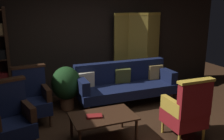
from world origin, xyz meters
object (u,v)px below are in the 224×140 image
at_px(coffee_table, 103,118).
at_px(armchair_wing_left, 11,118).
at_px(armchair_gilt_accent, 187,110).
at_px(potted_plant, 66,85).
at_px(armchair_wing_right, 32,97).
at_px(book_red_leather, 94,116).
at_px(velvet_couch, 124,82).
at_px(folding_screen, 138,51).

bearing_deg(coffee_table, armchair_wing_left, 167.80).
bearing_deg(armchair_wing_left, armchair_gilt_accent, -16.08).
bearing_deg(potted_plant, armchair_gilt_accent, -51.58).
xyz_separation_m(armchair_wing_right, potted_plant, (0.71, 0.41, 0.02)).
xyz_separation_m(armchair_wing_left, book_red_leather, (1.19, -0.30, -0.05)).
height_order(velvet_couch, coffee_table, velvet_couch).
relative_size(folding_screen, velvet_couch, 0.90).
height_order(coffee_table, armchair_gilt_accent, armchair_gilt_accent).
bearing_deg(armchair_wing_right, armchair_wing_left, -115.85).
relative_size(folding_screen, armchair_wing_left, 1.83).
bearing_deg(armchair_wing_right, potted_plant, 30.31).
distance_m(velvet_couch, coffee_table, 1.64).
bearing_deg(folding_screen, armchair_gilt_accent, -99.36).
distance_m(velvet_couch, potted_plant, 1.25).
relative_size(armchair_gilt_accent, potted_plant, 1.17).
bearing_deg(armchair_wing_right, book_red_leather, -51.52).
distance_m(folding_screen, armchair_wing_left, 3.50).
height_order(velvet_couch, armchair_gilt_accent, armchair_gilt_accent).
distance_m(velvet_couch, armchair_wing_left, 2.53).
bearing_deg(book_red_leather, coffee_table, 3.18).
xyz_separation_m(velvet_couch, armchair_wing_right, (-1.95, -0.29, 0.04)).
relative_size(armchair_wing_right, potted_plant, 1.17).
bearing_deg(velvet_couch, folding_screen, 46.74).
bearing_deg(velvet_couch, armchair_gilt_accent, -81.42).
xyz_separation_m(armchair_gilt_accent, potted_plant, (-1.51, 1.90, 0.02)).
xyz_separation_m(velvet_couch, potted_plant, (-1.24, 0.12, 0.06)).
height_order(armchair_wing_right, book_red_leather, armchair_wing_right).
relative_size(coffee_table, armchair_wing_left, 0.96).
relative_size(armchair_gilt_accent, book_red_leather, 4.32).
bearing_deg(book_red_leather, potted_plant, 94.94).
bearing_deg(velvet_couch, armchair_wing_left, -155.83).
relative_size(potted_plant, book_red_leather, 3.70).
bearing_deg(velvet_couch, potted_plant, 174.28).
distance_m(potted_plant, book_red_leather, 1.47).
height_order(velvet_couch, armchair_wing_right, armchair_wing_right).
relative_size(armchair_wing_left, potted_plant, 1.17).
height_order(folding_screen, potted_plant, folding_screen).
height_order(coffee_table, potted_plant, potted_plant).
height_order(armchair_wing_left, potted_plant, armchair_wing_left).
relative_size(folding_screen, armchair_wing_right, 1.83).
bearing_deg(armchair_gilt_accent, potted_plant, 128.42).
bearing_deg(book_red_leather, armchair_wing_right, 128.48).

